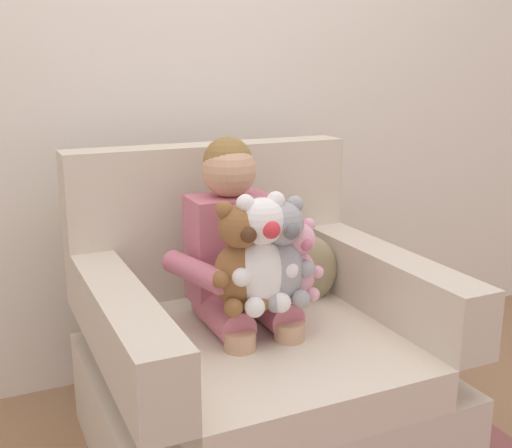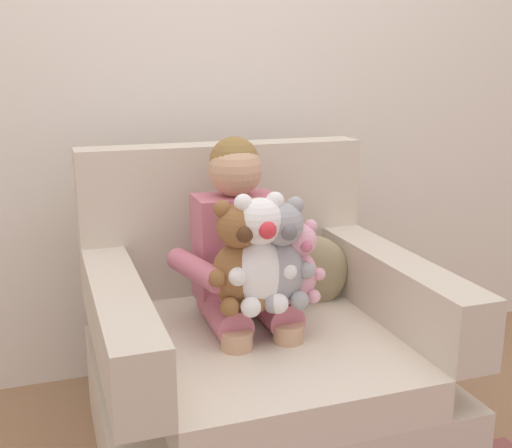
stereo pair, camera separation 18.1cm
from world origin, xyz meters
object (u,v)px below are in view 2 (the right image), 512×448
(plush_brown, at_px, (238,258))
(plush_grey, at_px, (281,256))
(plush_pink, at_px, (300,264))
(plush_white, at_px, (260,256))
(seated_child, at_px, (242,257))
(throw_pillow, at_px, (311,272))
(armchair, at_px, (257,361))

(plush_brown, bearing_deg, plush_grey, 9.26)
(plush_brown, xyz_separation_m, plush_pink, (0.19, 0.00, -0.04))
(plush_brown, height_order, plush_pink, plush_brown)
(plush_white, distance_m, plush_brown, 0.06)
(seated_child, height_order, plush_brown, seated_child)
(plush_pink, bearing_deg, throw_pillow, 38.66)
(armchair, bearing_deg, plush_white, -105.61)
(armchair, relative_size, plush_white, 2.95)
(plush_pink, distance_m, throw_pillow, 0.32)
(armchair, bearing_deg, plush_pink, -51.02)
(plush_white, relative_size, plush_brown, 1.06)
(armchair, relative_size, plush_pink, 4.09)
(seated_child, height_order, plush_pink, seated_child)
(plush_pink, relative_size, throw_pillow, 0.95)
(plush_white, distance_m, plush_pink, 0.14)
(armchair, xyz_separation_m, plush_white, (-0.04, -0.14, 0.40))
(plush_pink, bearing_deg, plush_brown, 159.45)
(seated_child, bearing_deg, throw_pillow, 19.75)
(armchair, distance_m, plush_pink, 0.39)
(plush_grey, bearing_deg, plush_brown, 160.87)
(seated_child, xyz_separation_m, plush_grey, (0.06, -0.17, 0.05))
(plush_white, relative_size, plush_pink, 1.39)
(plush_brown, bearing_deg, armchair, 68.51)
(plush_brown, bearing_deg, seated_child, 86.10)
(seated_child, xyz_separation_m, plush_pink, (0.13, -0.15, 0.01))
(plush_pink, bearing_deg, plush_white, 168.91)
(plush_pink, xyz_separation_m, throw_pillow, (0.15, 0.25, -0.12))
(plush_brown, distance_m, plush_pink, 0.19)
(throw_pillow, bearing_deg, plush_grey, -128.62)
(seated_child, height_order, plush_grey, seated_child)
(armchair, height_order, plush_grey, armchair)
(plush_grey, relative_size, plush_white, 0.94)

